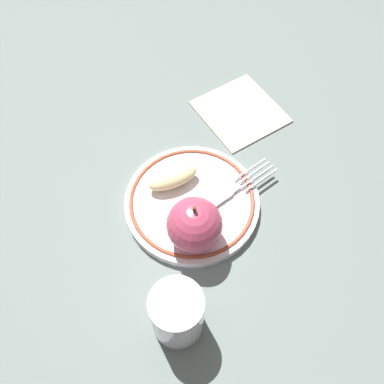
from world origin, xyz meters
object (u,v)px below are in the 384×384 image
Objects in this scene: plate at (192,202)px; napkin_folded at (240,111)px; apple_red_whole at (194,225)px; apple_slice_front at (173,177)px; drinking_glass at (177,314)px; fork at (223,197)px.

plate is 0.19m from napkin_folded.
napkin_folded is (-0.08, 0.23, -0.05)m from apple_red_whole.
apple_slice_front is 0.18m from napkin_folded.
napkin_folded is at bearing 29.46° from apple_slice_front.
drinking_glass is 0.36m from napkin_folded.
apple_red_whole is 0.47× the size of fork.
plate is 0.07m from apple_red_whole.
apple_red_whole is at bearing -95.30° from apple_slice_front.
drinking_glass reaches higher than plate.
fork is at bearing 93.91° from apple_red_whole.
napkin_folded is at bearing 112.02° from drinking_glass.
fork is 0.18m from drinking_glass.
apple_red_whole is 0.92× the size of drinking_glass.
fork reaches higher than plate.
drinking_glass reaches higher than napkin_folded.
napkin_folded is at bearing 103.43° from plate.
drinking_glass reaches higher than apple_slice_front.
drinking_glass is (0.06, -0.17, 0.03)m from fork.
apple_slice_front reaches higher than napkin_folded.
napkin_folded is at bearing 109.62° from apple_red_whole.
napkin_folded is (-0.08, 0.16, -0.01)m from fork.
napkin_folded is (-0.13, 0.33, -0.04)m from drinking_glass.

